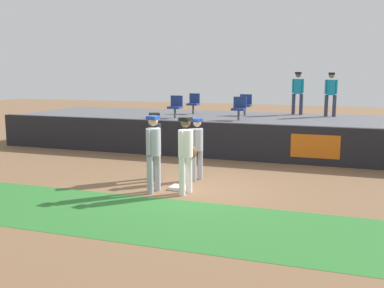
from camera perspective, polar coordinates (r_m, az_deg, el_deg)
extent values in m
plane|color=brown|center=(11.48, -1.28, -5.69)|extent=(60.00, 60.00, 0.00)
cube|color=#2D722D|center=(9.41, -6.36, -9.08)|extent=(18.00, 2.80, 0.01)
cube|color=white|center=(11.48, -1.65, -5.49)|extent=(0.40, 0.40, 0.08)
cylinder|color=white|center=(11.08, -0.37, -3.80)|extent=(0.16, 0.16, 0.92)
cylinder|color=white|center=(10.80, -1.25, -4.14)|extent=(0.16, 0.16, 0.92)
cylinder|color=white|center=(10.79, -0.82, 0.07)|extent=(0.41, 0.41, 0.64)
sphere|color=brown|center=(10.72, -0.82, 2.74)|extent=(0.24, 0.24, 0.24)
cube|color=black|center=(10.71, -0.82, 3.15)|extent=(0.29, 0.29, 0.08)
cylinder|color=white|center=(10.97, -0.25, 0.33)|extent=(0.09, 0.09, 0.60)
cylinder|color=white|center=(10.60, -1.40, 0.02)|extent=(0.09, 0.09, 0.60)
ellipsoid|color=brown|center=(10.96, 0.22, -1.06)|extent=(0.15, 0.22, 0.28)
cylinder|color=#9EA3AD|center=(12.40, 1.04, -2.60)|extent=(0.14, 0.14, 0.83)
cylinder|color=#9EA3AD|center=(12.16, 0.22, -2.83)|extent=(0.14, 0.14, 0.83)
cylinder|color=#9EA3AD|center=(12.16, 0.64, 0.55)|extent=(0.40, 0.40, 0.58)
sphere|color=beige|center=(12.10, 0.64, 2.68)|extent=(0.22, 0.22, 0.22)
cube|color=#193899|center=(12.09, 0.65, 3.02)|extent=(0.28, 0.28, 0.08)
cylinder|color=#9EA3AD|center=(12.31, 1.16, 0.74)|extent=(0.08, 0.08, 0.55)
cylinder|color=#9EA3AD|center=(12.00, 0.10, 0.52)|extent=(0.08, 0.08, 0.55)
cylinder|color=#9EA3AD|center=(11.26, -4.36, -3.58)|extent=(0.16, 0.16, 0.92)
cylinder|color=#9EA3AD|center=(10.99, -5.29, -3.92)|extent=(0.16, 0.16, 0.92)
cylinder|color=#9EA3AD|center=(10.98, -4.87, 0.27)|extent=(0.41, 0.41, 0.65)
sphere|color=tan|center=(10.91, -4.91, 2.91)|extent=(0.24, 0.24, 0.24)
cube|color=#193899|center=(10.90, -4.91, 3.32)|extent=(0.29, 0.29, 0.08)
cylinder|color=#9EA3AD|center=(11.15, -4.28, 0.52)|extent=(0.09, 0.09, 0.61)
cylinder|color=#9EA3AD|center=(10.79, -5.49, 0.22)|extent=(0.09, 0.09, 0.61)
cylinder|color=#4C4C51|center=(12.57, -4.83, -2.30)|extent=(0.15, 0.15, 0.90)
cylinder|color=#4C4C51|center=(12.25, -4.51, -2.59)|extent=(0.15, 0.15, 0.90)
cylinder|color=black|center=(12.28, -4.72, 1.07)|extent=(0.49, 0.49, 0.64)
sphere|color=beige|center=(12.22, -4.75, 3.38)|extent=(0.24, 0.24, 0.24)
cube|color=black|center=(12.21, -4.75, 3.74)|extent=(0.35, 0.35, 0.08)
cylinder|color=black|center=(12.48, -4.92, 1.29)|extent=(0.09, 0.09, 0.59)
cylinder|color=black|center=(12.07, -4.51, 1.03)|extent=(0.09, 0.09, 0.59)
cube|color=black|center=(15.25, 4.21, 0.36)|extent=(18.00, 0.24, 1.23)
cube|color=orange|center=(14.66, 15.21, -0.30)|extent=(1.50, 0.02, 0.74)
cube|color=#59595E|center=(17.73, 6.37, 1.48)|extent=(18.00, 4.80, 1.18)
cylinder|color=#4C4C51|center=(18.83, 0.15, 4.41)|extent=(0.08, 0.08, 0.40)
cube|color=navy|center=(18.81, 0.15, 5.02)|extent=(0.44, 0.44, 0.08)
cube|color=navy|center=(18.98, 0.34, 5.78)|extent=(0.44, 0.06, 0.40)
cylinder|color=#4C4C51|center=(17.18, -2.15, 3.95)|extent=(0.08, 0.08, 0.40)
cube|color=navy|center=(17.17, -2.16, 4.61)|extent=(0.48, 0.44, 0.08)
cube|color=navy|center=(17.33, -1.93, 5.45)|extent=(0.48, 0.06, 0.40)
cylinder|color=#4C4C51|center=(16.45, 5.87, 3.67)|extent=(0.08, 0.08, 0.40)
cube|color=navy|center=(16.43, 5.88, 4.37)|extent=(0.47, 0.44, 0.08)
cube|color=navy|center=(16.60, 6.05, 5.24)|extent=(0.47, 0.06, 0.40)
cylinder|color=#4C4C51|center=(18.24, 6.64, 4.19)|extent=(0.08, 0.08, 0.40)
cube|color=navy|center=(18.22, 6.65, 4.82)|extent=(0.48, 0.44, 0.08)
cube|color=navy|center=(18.39, 6.79, 5.61)|extent=(0.48, 0.06, 0.40)
cylinder|color=#33384C|center=(18.52, 17.45, 4.59)|extent=(0.14, 0.14, 0.84)
cylinder|color=#33384C|center=(18.54, 16.51, 4.64)|extent=(0.14, 0.14, 0.84)
cylinder|color=teal|center=(18.49, 17.08, 6.81)|extent=(0.33, 0.33, 0.59)
sphere|color=#8C6647|center=(18.48, 17.15, 8.24)|extent=(0.22, 0.22, 0.22)
cube|color=black|center=(18.48, 17.16, 8.46)|extent=(0.23, 0.23, 0.08)
cylinder|color=teal|center=(18.48, 17.69, 6.84)|extent=(0.09, 0.09, 0.55)
cylinder|color=teal|center=(18.50, 16.47, 6.90)|extent=(0.09, 0.09, 0.55)
cylinder|color=#33384C|center=(18.97, 13.55, 4.87)|extent=(0.14, 0.14, 0.85)
cylinder|color=#33384C|center=(19.04, 12.64, 4.91)|extent=(0.14, 0.14, 0.85)
cylinder|color=teal|center=(18.97, 13.17, 7.06)|extent=(0.36, 0.36, 0.60)
sphere|color=brown|center=(18.96, 13.22, 8.47)|extent=(0.22, 0.22, 0.22)
cube|color=black|center=(18.96, 13.23, 8.69)|extent=(0.25, 0.25, 0.08)
cylinder|color=teal|center=(18.92, 13.76, 7.10)|extent=(0.09, 0.09, 0.56)
cylinder|color=teal|center=(19.01, 12.58, 7.15)|extent=(0.09, 0.09, 0.56)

